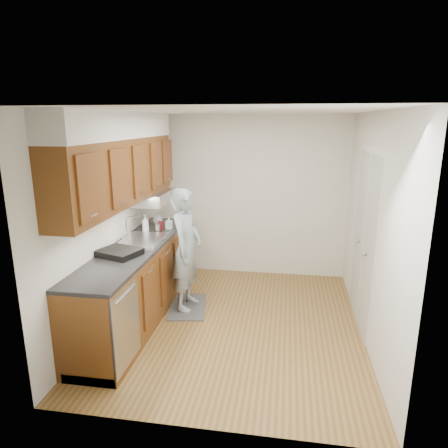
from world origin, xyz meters
name	(u,v)px	position (x,y,z in m)	size (l,w,h in m)	color
floor	(234,323)	(0.00, 0.00, 0.00)	(3.50, 3.50, 0.00)	olive
ceiling	(235,111)	(0.00, 0.00, 2.50)	(3.50, 3.50, 0.00)	white
wall_left	(111,219)	(-1.50, 0.00, 1.25)	(0.02, 3.50, 2.50)	silver
wall_right	(371,230)	(1.50, 0.00, 1.25)	(0.02, 3.50, 2.50)	silver
wall_back	(249,197)	(0.00, 1.75, 1.25)	(3.00, 0.02, 2.50)	silver
counter	(138,280)	(-1.20, 0.00, 0.49)	(0.64, 2.80, 1.30)	brown
upper_cabinets	(122,161)	(-1.33, 0.05, 1.95)	(0.47, 2.80, 1.21)	brown
closet_door	(364,242)	(1.49, 0.30, 1.02)	(0.02, 1.22, 2.05)	silver
floor_mat	(188,307)	(-0.67, 0.34, 0.01)	(0.46, 0.79, 0.01)	#575759
person	(186,242)	(-0.67, 0.34, 0.91)	(0.63, 0.42, 1.79)	#899BA6
soap_bottle_a	(145,223)	(-1.29, 0.58, 1.06)	(0.09, 0.09, 0.24)	silver
soap_bottle_b	(169,223)	(-1.02, 0.80, 1.03)	(0.08, 0.08, 0.18)	silver
soap_bottle_c	(158,218)	(-1.25, 0.99, 1.03)	(0.14, 0.14, 0.18)	silver
soda_can	(160,225)	(-1.14, 0.76, 1.00)	(0.06, 0.06, 0.12)	#B11E27
steel_can	(157,228)	(-1.13, 0.61, 1.00)	(0.06, 0.06, 0.11)	#A5A5AA
dish_rack	(119,252)	(-1.25, -0.38, 0.97)	(0.43, 0.36, 0.07)	black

